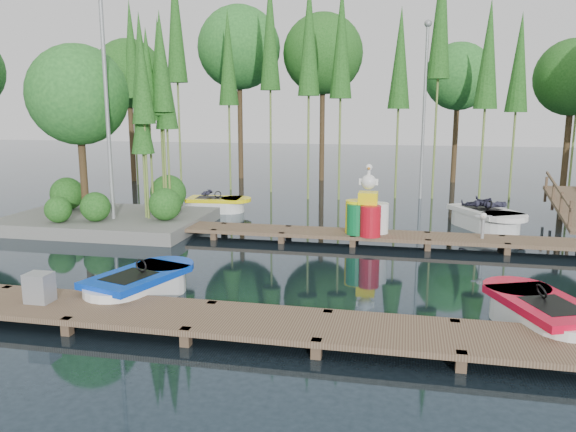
% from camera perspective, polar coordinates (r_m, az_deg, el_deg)
% --- Properties ---
extents(ground_plane, '(90.00, 90.00, 0.00)m').
position_cam_1_polar(ground_plane, '(14.12, -2.42, -4.69)').
color(ground_plane, '#1E2C38').
extents(near_dock, '(18.00, 1.50, 0.50)m').
position_cam_1_polar(near_dock, '(9.97, -8.98, -10.21)').
color(near_dock, brown).
rests_on(near_dock, ground).
extents(far_dock, '(15.00, 1.20, 0.50)m').
position_cam_1_polar(far_dock, '(16.24, 3.20, -1.76)').
color(far_dock, brown).
rests_on(far_dock, ground).
extents(island, '(6.20, 4.20, 6.75)m').
position_cam_1_polar(island, '(19.11, -18.73, 8.55)').
color(island, slate).
rests_on(island, ground).
extents(tree_screen, '(34.42, 18.53, 10.31)m').
position_cam_1_polar(tree_screen, '(24.48, -0.92, 16.42)').
color(tree_screen, '#43311C').
rests_on(tree_screen, ground).
extents(lamp_island, '(0.30, 0.30, 7.25)m').
position_cam_1_polar(lamp_island, '(18.02, -18.01, 11.90)').
color(lamp_island, gray).
rests_on(lamp_island, ground).
extents(lamp_rear, '(0.30, 0.30, 7.25)m').
position_cam_1_polar(lamp_rear, '(24.17, 13.72, 11.77)').
color(lamp_rear, gray).
rests_on(lamp_rear, ground).
extents(boat_blue, '(1.90, 2.86, 0.89)m').
position_cam_1_polar(boat_blue, '(11.77, -14.89, -6.99)').
color(boat_blue, white).
rests_on(boat_blue, ground).
extents(boat_red, '(2.12, 2.92, 0.90)m').
position_cam_1_polar(boat_red, '(10.78, 24.43, -9.30)').
color(boat_red, white).
rests_on(boat_red, ground).
extents(boat_yellow_far, '(2.58, 1.35, 1.25)m').
position_cam_1_polar(boat_yellow_far, '(20.95, -7.37, 1.17)').
color(boat_yellow_far, white).
rests_on(boat_yellow_far, ground).
extents(boat_white_far, '(2.58, 3.26, 1.41)m').
position_cam_1_polar(boat_white_far, '(18.94, 19.45, -0.27)').
color(boat_white_far, white).
rests_on(boat_white_far, ground).
extents(utility_cabinet, '(0.45, 0.38, 0.54)m').
position_cam_1_polar(utility_cabinet, '(11.31, -23.94, -6.66)').
color(utility_cabinet, gray).
rests_on(utility_cabinet, near_dock).
extents(yellow_barrel, '(0.62, 0.62, 0.93)m').
position_cam_1_polar(yellow_barrel, '(16.01, 6.95, -0.06)').
color(yellow_barrel, yellow).
rests_on(yellow_barrel, far_dock).
extents(drum_cluster, '(1.15, 1.05, 1.98)m').
position_cam_1_polar(drum_cluster, '(15.81, 8.18, 0.20)').
color(drum_cluster, '#0C6E34').
rests_on(drum_cluster, far_dock).
extents(seagull_post, '(0.44, 0.24, 0.71)m').
position_cam_1_polar(seagull_post, '(16.08, 19.22, -0.49)').
color(seagull_post, gray).
rests_on(seagull_post, far_dock).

